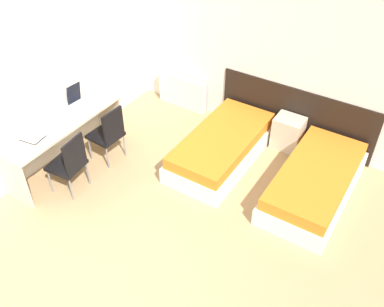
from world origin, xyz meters
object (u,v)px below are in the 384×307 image
at_px(bed_near_window, 222,147).
at_px(bed_near_door, 315,182).
at_px(chair_near_notebook, 69,162).
at_px(laptop, 79,101).
at_px(chair_near_laptop, 108,133).
at_px(nightstand, 288,133).

bearing_deg(bed_near_window, bed_near_door, 0.00).
xyz_separation_m(bed_near_door, chair_near_notebook, (-2.80, -1.67, 0.28)).
bearing_deg(bed_near_door, laptop, -165.84).
bearing_deg(bed_near_window, chair_near_laptop, -147.09).
relative_size(bed_near_window, chair_near_laptop, 2.11).
bearing_deg(bed_near_door, nightstand, 132.52).
xyz_separation_m(bed_near_window, chair_near_notebook, (-1.38, -1.67, 0.28)).
xyz_separation_m(nightstand, chair_near_notebook, (-2.09, -2.44, 0.23)).
distance_m(nightstand, chair_near_notebook, 3.23).
bearing_deg(chair_near_notebook, bed_near_door, 25.21).
xyz_separation_m(bed_near_window, chair_near_laptop, (-1.38, -0.89, 0.28)).
bearing_deg(chair_near_notebook, laptop, 118.08).
relative_size(bed_near_door, nightstand, 3.60).
xyz_separation_m(bed_near_door, nightstand, (-0.71, 0.78, 0.05)).
relative_size(bed_near_window, laptop, 5.87).
height_order(nightstand, laptop, laptop).
xyz_separation_m(nightstand, laptop, (-2.64, -1.62, 0.54)).
distance_m(nightstand, laptop, 3.14).
bearing_deg(nightstand, laptop, -148.45).
relative_size(nightstand, chair_near_notebook, 0.59).
distance_m(bed_near_window, laptop, 2.19).
distance_m(bed_near_door, chair_near_laptop, 2.96).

